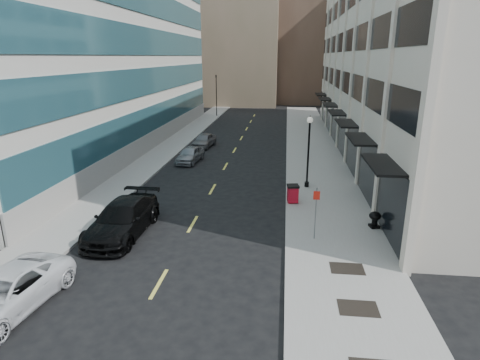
% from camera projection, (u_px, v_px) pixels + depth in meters
% --- Properties ---
extents(ground, '(160.00, 160.00, 0.00)m').
position_uv_depth(ground, '(142.00, 314.00, 14.11)').
color(ground, black).
rests_on(ground, ground).
extents(sidewalk_right, '(5.00, 80.00, 0.15)m').
position_uv_depth(sidewalk_right, '(317.00, 168.00, 32.26)').
color(sidewalk_right, gray).
rests_on(sidewalk_right, ground).
extents(sidewalk_left, '(3.00, 80.00, 0.15)m').
position_uv_depth(sidewalk_left, '(149.00, 163.00, 33.78)').
color(sidewalk_left, gray).
rests_on(sidewalk_left, ground).
extents(building_right, '(15.30, 46.50, 18.25)m').
position_uv_depth(building_right, '(426.00, 53.00, 35.25)').
color(building_right, beige).
rests_on(building_right, ground).
extents(building_left, '(16.14, 46.00, 20.00)m').
position_uv_depth(building_left, '(71.00, 42.00, 38.52)').
color(building_left, beige).
rests_on(building_left, ground).
extents(skyline_tan_near, '(14.00, 18.00, 28.00)m').
position_uv_depth(skyline_tan_near, '(241.00, 27.00, 74.96)').
color(skyline_tan_near, '#7D6651').
rests_on(skyline_tan_near, ground).
extents(skyline_brown, '(12.00, 16.00, 34.00)m').
position_uv_depth(skyline_brown, '(306.00, 11.00, 76.57)').
color(skyline_brown, brown).
rests_on(skyline_brown, ground).
extents(skyline_tan_far, '(12.00, 14.00, 22.00)m').
position_uv_depth(skyline_tan_far, '(200.00, 45.00, 86.42)').
color(skyline_tan_far, '#7D6651').
rests_on(skyline_tan_far, ground).
extents(skyline_stone, '(10.00, 14.00, 20.00)m').
position_uv_depth(skyline_stone, '(362.00, 49.00, 71.86)').
color(skyline_stone, beige).
rests_on(skyline_stone, ground).
extents(grate_mid, '(1.40, 1.00, 0.01)m').
position_uv_depth(grate_mid, '(358.00, 308.00, 14.19)').
color(grate_mid, black).
rests_on(grate_mid, sidewalk_right).
extents(grate_far, '(1.40, 1.00, 0.01)m').
position_uv_depth(grate_far, '(347.00, 268.00, 16.85)').
color(grate_far, black).
rests_on(grate_far, sidewalk_right).
extents(road_centerline, '(0.15, 68.20, 0.01)m').
position_uv_depth(road_centerline, '(220.00, 177.00, 30.25)').
color(road_centerline, '#D8CC4C').
rests_on(road_centerline, ground).
extents(traffic_signal, '(0.66, 0.66, 6.98)m').
position_uv_depth(traffic_signal, '(216.00, 78.00, 58.58)').
color(traffic_signal, black).
rests_on(traffic_signal, ground).
extents(car_white_van, '(3.05, 5.48, 1.45)m').
position_uv_depth(car_white_van, '(5.00, 293.00, 14.10)').
color(car_white_van, white).
rests_on(car_white_van, ground).
extents(car_black_pickup, '(2.56, 5.90, 1.69)m').
position_uv_depth(car_black_pickup, '(123.00, 219.00, 20.22)').
color(car_black_pickup, black).
rests_on(car_black_pickup, ground).
extents(car_silver_sedan, '(2.04, 4.12, 1.35)m').
position_uv_depth(car_silver_sedan, '(190.00, 155.00, 34.19)').
color(car_silver_sedan, gray).
rests_on(car_silver_sedan, ground).
extents(car_grey_sedan, '(2.14, 4.24, 1.39)m').
position_uv_depth(car_grey_sedan, '(204.00, 140.00, 39.88)').
color(car_grey_sedan, slate).
rests_on(car_grey_sedan, ground).
extents(trash_bin, '(0.79, 0.82, 1.12)m').
position_uv_depth(trash_bin, '(293.00, 193.00, 24.30)').
color(trash_bin, '#AA0B1C').
rests_on(trash_bin, sidewalk_right).
extents(lamppost, '(0.41, 0.41, 4.89)m').
position_uv_depth(lamppost, '(309.00, 146.00, 26.61)').
color(lamppost, black).
rests_on(lamppost, sidewalk_right).
extents(sign_post, '(0.31, 0.06, 2.63)m').
position_uv_depth(sign_post, '(316.00, 207.00, 19.14)').
color(sign_post, slate).
rests_on(sign_post, sidewalk_right).
extents(urn_planter, '(0.62, 0.62, 0.85)m').
position_uv_depth(urn_planter, '(375.00, 218.00, 20.78)').
color(urn_planter, black).
rests_on(urn_planter, sidewalk_right).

